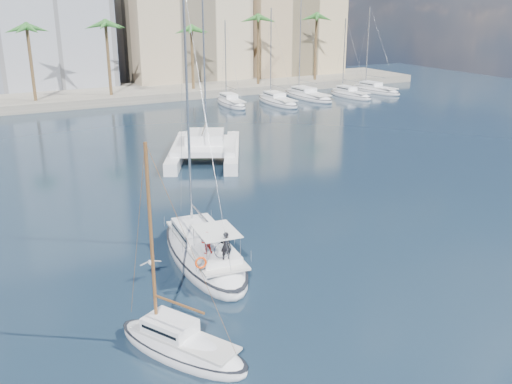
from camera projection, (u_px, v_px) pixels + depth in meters
ground at (270, 260)px, 33.14m from camera, size 160.00×160.00×0.00m
quay at (68, 98)px, 83.99m from camera, size 120.00×14.00×1.20m
building_beige at (183, 26)px, 98.27m from camera, size 20.00×14.00×20.00m
building_tan_right at (288, 30)px, 105.79m from camera, size 18.00×12.00×18.00m
palm_centre at (66, 31)px, 77.54m from camera, size 3.60×3.60×12.30m
palm_right at (281, 26)px, 92.63m from camera, size 3.60×3.60×12.30m
main_sloop at (204, 253)px, 32.86m from camera, size 4.44×11.14×16.14m
small_sloop at (181, 346)px, 24.29m from camera, size 5.08×6.91×9.66m
catamaran at (205, 146)px, 54.17m from camera, size 11.40×14.21×18.45m
seagull at (151, 263)px, 30.43m from camera, size 1.17×0.50×0.22m
moored_yacht_a at (231, 106)px, 81.35m from camera, size 3.37×9.52×11.90m
moored_yacht_b at (277, 104)px, 82.56m from camera, size 3.32×10.83×13.72m
moored_yacht_c at (308, 98)px, 87.12m from camera, size 3.98×12.33×15.54m
moored_yacht_d at (350, 97)px, 88.33m from camera, size 3.52×9.55×11.90m
moored_yacht_e at (375, 92)px, 92.89m from camera, size 4.61×11.11×13.72m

